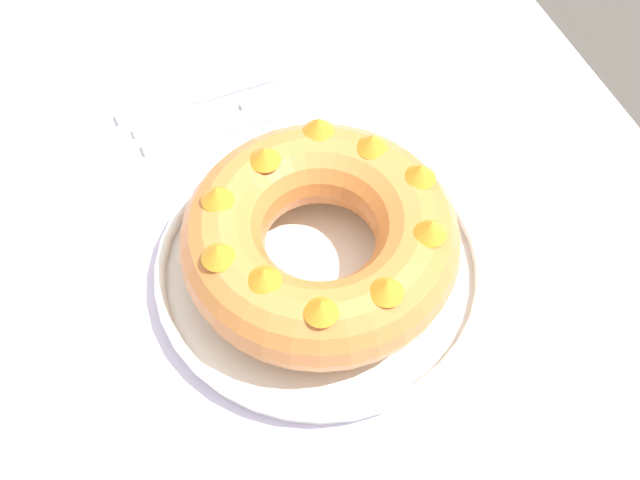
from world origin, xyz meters
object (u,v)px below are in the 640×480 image
object	(u,v)px
bundt_cake	(320,239)
fork	(218,109)
serving_knife	(188,99)
serving_dish	(320,270)
cake_knife	(201,133)

from	to	relation	value
bundt_cake	fork	size ratio (longest dim) A/B	1.53
serving_knife	serving_dish	bearing A→B (deg)	12.81
cake_knife	fork	bearing A→B (deg)	128.86
serving_dish	bundt_cake	distance (m)	0.06
fork	cake_knife	xyz separation A→B (m)	(0.03, -0.03, -0.00)
fork	serving_dish	bearing A→B (deg)	6.17
serving_dish	cake_knife	xyz separation A→B (m)	(-0.24, -0.05, -0.01)
bundt_cake	cake_knife	bearing A→B (deg)	-167.13
serving_dish	fork	distance (m)	0.27
bundt_cake	fork	distance (m)	0.28
serving_knife	cake_knife	size ratio (longest dim) A/B	1.27
serving_knife	cake_knife	xyz separation A→B (m)	(0.06, -0.00, 0.00)
bundt_cake	serving_knife	distance (m)	0.31
fork	cake_knife	bearing A→B (deg)	-45.86
serving_dish	serving_knife	bearing A→B (deg)	-170.19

